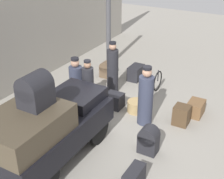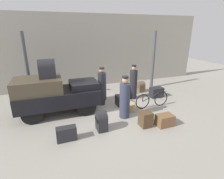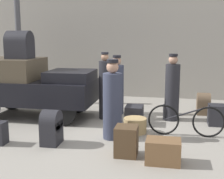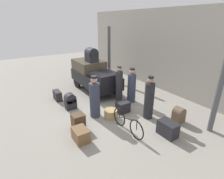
{
  "view_description": "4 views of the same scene",
  "coord_description": "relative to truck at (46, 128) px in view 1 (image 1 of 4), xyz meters",
  "views": [
    {
      "loc": [
        -6.9,
        -3.8,
        5.15
      ],
      "look_at": [
        0.2,
        0.2,
        0.95
      ],
      "focal_mm": 50.0,
      "sensor_mm": 36.0,
      "label": 1
    },
    {
      "loc": [
        -2.41,
        -6.95,
        3.59
      ],
      "look_at": [
        0.2,
        0.2,
        0.95
      ],
      "focal_mm": 28.0,
      "sensor_mm": 36.0,
      "label": 2
    },
    {
      "loc": [
        1.72,
        -7.53,
        2.38
      ],
      "look_at": [
        0.2,
        0.2,
        0.95
      ],
      "focal_mm": 50.0,
      "sensor_mm": 36.0,
      "label": 3
    },
    {
      "loc": [
        6.35,
        -3.78,
        3.87
      ],
      "look_at": [
        0.2,
        0.2,
        0.95
      ],
      "focal_mm": 28.0,
      "sensor_mm": 36.0,
      "label": 4
    }
  ],
  "objects": [
    {
      "name": "suitcase_tan_flat",
      "position": [
        0.18,
        -2.24,
        -0.7
      ],
      "size": [
        0.67,
        0.3,
        0.5
      ],
      "color": "#232328",
      "rests_on": "ground"
    },
    {
      "name": "porter_standing_middle",
      "position": [
        2.4,
        0.84,
        -0.15
      ],
      "size": [
        0.41,
        0.41,
        1.75
      ],
      "color": "#33384C",
      "rests_on": "ground"
    },
    {
      "name": "porter_lifting_near_truck",
      "position": [
        2.18,
        0.24,
        -0.08
      ],
      "size": [
        0.34,
        0.34,
        1.87
      ],
      "color": "#232328",
      "rests_on": "ground"
    },
    {
      "name": "canopy_pillar_right",
      "position": [
        5.99,
        1.75,
        0.81
      ],
      "size": [
        0.19,
        0.19,
        3.51
      ],
      "color": "#4C4C51",
      "rests_on": "ground"
    },
    {
      "name": "bicycle",
      "position": [
        4.35,
        -0.91,
        -0.57
      ],
      "size": [
        1.75,
        0.04,
        0.78
      ],
      "color": "black",
      "rests_on": "ground"
    },
    {
      "name": "trunk_large_brown",
      "position": [
        5.32,
        0.16,
        -0.67
      ],
      "size": [
        0.7,
        0.44,
        0.54
      ],
      "color": "#232328",
      "rests_on": "ground"
    },
    {
      "name": "porter_carrying_trunk",
      "position": [
        4.02,
        0.45,
        -0.11
      ],
      "size": [
        0.4,
        0.4,
        1.83
      ],
      "color": "#232328",
      "rests_on": "ground"
    },
    {
      "name": "suitcase_small_leather",
      "position": [
        4.94,
        1.25,
        -0.62
      ],
      "size": [
        0.38,
        0.43,
        0.65
      ],
      "color": "brown",
      "rests_on": "ground"
    },
    {
      "name": "wicker_basket",
      "position": [
        3.17,
        -0.88,
        -0.76
      ],
      "size": [
        0.56,
        0.56,
        0.36
      ],
      "color": "tan",
      "rests_on": "ground"
    },
    {
      "name": "truck",
      "position": [
        0.0,
        0.0,
        0.0
      ],
      "size": [
        3.48,
        1.57,
        1.67
      ],
      "color": "black",
      "rests_on": "ground"
    },
    {
      "name": "suitcase_black_upright",
      "position": [
        3.17,
        -2.34,
        -0.65
      ],
      "size": [
        0.43,
        0.45,
        0.59
      ],
      "color": "#4C3823",
      "rests_on": "ground"
    },
    {
      "name": "conductor_in_dark_uniform",
      "position": [
        2.71,
        -1.37,
        -0.12
      ],
      "size": [
        0.44,
        0.44,
        1.81
      ],
      "color": "#33384C",
      "rests_on": "ground"
    },
    {
      "name": "ground_plane",
      "position": [
        2.3,
        -0.58,
        -0.94
      ],
      "size": [
        30.0,
        30.0,
        0.0
      ],
      "primitive_type": "plane",
      "color": "gray"
    },
    {
      "name": "trunk_barrel_dark",
      "position": [
        1.49,
        -2.02,
        -0.56
      ],
      "size": [
        0.36,
        0.49,
        0.76
      ],
      "color": "#232328",
      "rests_on": "ground"
    },
    {
      "name": "trunk_on_truck_roof",
      "position": [
        -0.21,
        0.0,
        1.11
      ],
      "size": [
        0.66,
        0.57,
        0.77
      ],
      "color": "#232328",
      "rests_on": "truck"
    },
    {
      "name": "station_building_facade",
      "position": [
        2.3,
        3.49,
        1.31
      ],
      "size": [
        16.0,
        0.15,
        4.5
      ],
      "color": "gray",
      "rests_on": "ground"
    },
    {
      "name": "trunk_umber_medium",
      "position": [
        3.9,
        -2.57,
        -0.72
      ],
      "size": [
        0.64,
        0.46,
        0.45
      ],
      "color": "brown",
      "rests_on": "ground"
    },
    {
      "name": "trunk_wicker_pale",
      "position": [
        3.06,
        -0.16,
        -0.7
      ],
      "size": [
        0.45,
        0.54,
        0.49
      ],
      "color": "#232328",
      "rests_on": "ground"
    }
  ]
}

